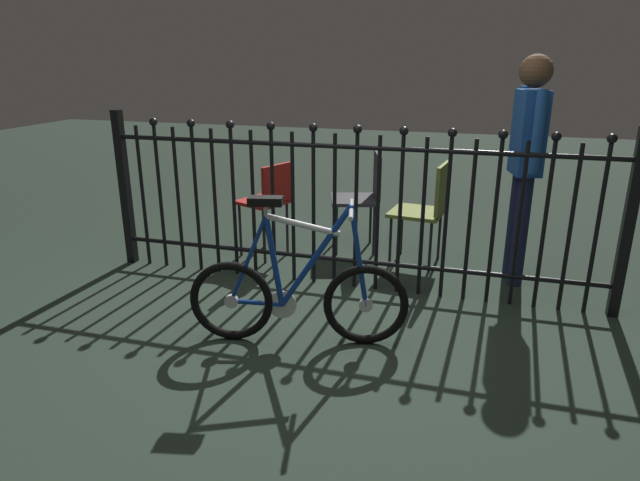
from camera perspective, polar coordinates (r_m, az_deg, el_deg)
The scene contains 7 objects.
ground_plane at distance 3.60m, azimuth -0.54°, elevation -9.60°, with size 20.00×20.00×0.00m, color #222F25.
iron_fence at distance 4.12m, azimuth 2.06°, elevation 3.83°, with size 3.84×0.07×1.29m.
bicycle at distance 3.39m, azimuth -2.31°, elevation -5.59°, with size 1.33×0.43×0.92m.
chair_olive at distance 4.67m, azimuth 10.99°, elevation 3.64°, with size 0.48×0.48×0.87m.
chair_red at distance 4.78m, azimuth -5.31°, elevation 4.34°, with size 0.48×0.48×0.83m.
chair_charcoal at distance 4.97m, azimuth 4.56°, elevation 5.02°, with size 0.52×0.51×0.88m.
person_visitor at distance 4.39m, azimuth 20.48°, elevation 8.62°, with size 0.24×0.47×1.71m.
Camera 1 is at (0.91, -3.04, 1.70)m, focal length 31.11 mm.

